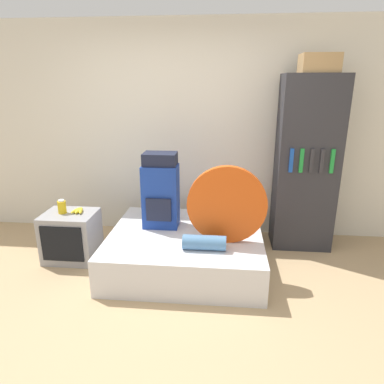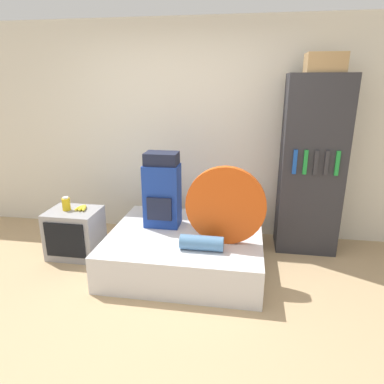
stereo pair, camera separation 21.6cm
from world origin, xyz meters
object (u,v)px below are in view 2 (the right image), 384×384
Objects in this scene: sleeping_roll at (202,243)px; cardboard_box at (325,63)px; backpack at (162,191)px; tent_bag at (226,206)px; canister at (66,204)px; bookshelf at (311,167)px; television at (75,233)px.

sleeping_roll is 2.19m from cardboard_box.
backpack is 1.05× the size of tent_bag.
cardboard_box is (2.67, 0.58, 1.46)m from canister.
canister reaches higher than sleeping_roll.
bookshelf is 5.18× the size of cardboard_box.
television is at bearing -171.86° from backpack.
tent_bag reaches higher than television.
backpack is 1.08m from canister.
canister is 3.10m from cardboard_box.
backpack is 0.41× the size of bookshelf.
sleeping_roll is at bearing -14.41° from television.
tent_bag is at bearing -6.50° from television.
backpack is 1.68m from bookshelf.
tent_bag reaches higher than canister.
canister reaches higher than television.
backpack is at bearing 7.16° from canister.
television is (-0.99, -0.14, -0.50)m from backpack.
tent_bag is at bearing -137.96° from bookshelf.
cardboard_box reaches higher than sleeping_roll.
canister is at bearing -167.18° from bookshelf.
cardboard_box is at bearing 41.01° from sleeping_roll.
bookshelf reaches higher than television.
canister is (-1.76, 0.20, -0.15)m from tent_bag.
television is at bearing 173.50° from tent_bag.
sleeping_roll is 0.73× the size of television.
cardboard_box is (1.11, 0.97, 1.62)m from sleeping_roll.
tent_bag is 0.39× the size of bookshelf.
backpack reaches higher than sleeping_roll.
tent_bag is 5.09× the size of canister.
canister is (-1.06, -0.13, -0.16)m from backpack.
canister is 0.40× the size of cardboard_box.
bookshelf is at bearing 123.67° from cardboard_box.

